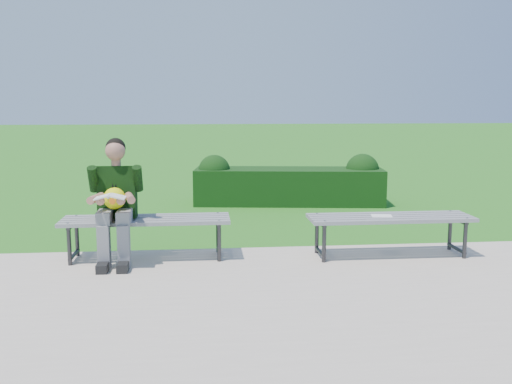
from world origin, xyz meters
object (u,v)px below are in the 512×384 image
object	(u,v)px
bench_right	(390,221)
seated_boy	(116,198)
hedge	(290,183)
bench_left	(146,223)
paper_sheet	(382,216)

from	to	relation	value
bench_right	seated_boy	distance (m)	2.98
hedge	bench_left	bearing A→B (deg)	-122.12
bench_right	paper_sheet	distance (m)	0.12
seated_boy	paper_sheet	xyz separation A→B (m)	(2.87, -0.05, -0.24)
bench_left	paper_sheet	xyz separation A→B (m)	(2.57, -0.14, 0.06)
seated_boy	bench_right	bearing A→B (deg)	-0.99
bench_left	bench_right	size ratio (longest dim) A/B	1.00
hedge	bench_right	world-z (taller)	hedge
bench_right	seated_boy	world-z (taller)	seated_boy
seated_boy	paper_sheet	size ratio (longest dim) A/B	5.32
hedge	seated_boy	size ratio (longest dim) A/B	2.46
seated_boy	bench_left	bearing A→B (deg)	17.29
hedge	seated_boy	distance (m)	4.20
seated_boy	paper_sheet	bearing A→B (deg)	-1.02
hedge	bench_left	xyz separation A→B (m)	(-2.09, -3.34, 0.07)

